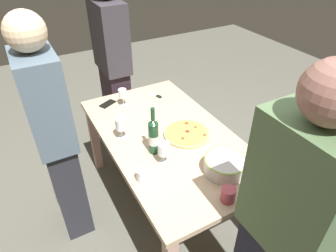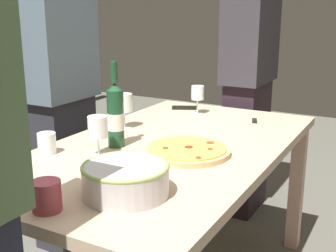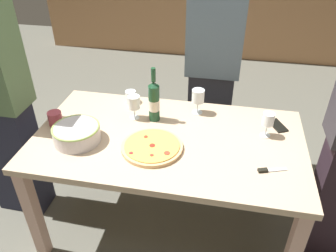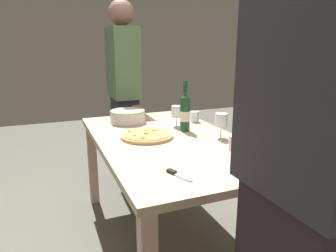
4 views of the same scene
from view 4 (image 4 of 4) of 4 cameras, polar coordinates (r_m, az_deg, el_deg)
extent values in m
plane|color=#5C5B50|center=(2.35, 0.00, -20.06)|extent=(8.00, 8.00, 0.00)
cube|color=tan|center=(2.03, 0.00, -2.79)|extent=(1.60, 0.90, 0.04)
cube|color=#CBA08E|center=(2.74, -13.77, -6.85)|extent=(0.07, 0.07, 0.71)
cube|color=#CBA08E|center=(2.94, 1.65, -4.91)|extent=(0.07, 0.07, 0.71)
cube|color=#CBA08E|center=(1.82, 22.11, -19.15)|extent=(0.07, 0.07, 0.71)
cylinder|color=tan|center=(2.04, -3.94, -1.83)|extent=(0.35, 0.35, 0.02)
cylinder|color=#E8B24C|center=(2.03, -3.95, -1.47)|extent=(0.31, 0.31, 0.01)
cylinder|color=#B23423|center=(1.99, -6.26, -1.78)|extent=(0.02, 0.02, 0.00)
cylinder|color=#A6271A|center=(2.03, -4.10, -1.40)|extent=(0.03, 0.03, 0.00)
cylinder|color=#B03C26|center=(1.93, -4.67, -2.27)|extent=(0.03, 0.03, 0.00)
cylinder|color=#9E2C29|center=(2.09, -7.23, -0.96)|extent=(0.02, 0.02, 0.00)
cylinder|color=#AA331E|center=(2.10, -2.64, -0.80)|extent=(0.02, 0.02, 0.00)
cylinder|color=silver|center=(2.44, -7.48, 1.74)|extent=(0.27, 0.27, 0.10)
torus|color=#98B55E|center=(2.43, -7.51, 2.76)|extent=(0.27, 0.27, 0.01)
cylinder|color=#194328|center=(2.17, 3.15, 2.16)|extent=(0.07, 0.07, 0.24)
cone|color=#194328|center=(2.14, 3.20, 5.60)|extent=(0.07, 0.07, 0.03)
cylinder|color=#194328|center=(2.14, 3.22, 7.25)|extent=(0.03, 0.03, 0.09)
cylinder|color=silver|center=(2.17, 3.14, 1.86)|extent=(0.07, 0.07, 0.07)
cylinder|color=white|center=(2.04, 9.69, -2.22)|extent=(0.07, 0.07, 0.00)
cylinder|color=white|center=(2.03, 9.73, -1.12)|extent=(0.01, 0.01, 0.08)
cylinder|color=white|center=(2.01, 9.83, 1.12)|extent=(0.08, 0.08, 0.09)
cylinder|color=white|center=(2.31, 1.58, -0.06)|extent=(0.06, 0.06, 0.00)
cylinder|color=white|center=(2.30, 1.58, 0.84)|extent=(0.01, 0.01, 0.07)
cylinder|color=white|center=(2.28, 1.60, 2.72)|extent=(0.08, 0.08, 0.08)
cylinder|color=white|center=(1.60, 12.18, -7.04)|extent=(0.06, 0.06, 0.00)
cylinder|color=white|center=(1.59, 12.25, -5.70)|extent=(0.01, 0.01, 0.08)
cylinder|color=white|center=(1.57, 12.40, -3.12)|extent=(0.07, 0.07, 0.07)
cylinder|color=#A8414E|center=(2.66, -5.81, 2.80)|extent=(0.09, 0.09, 0.09)
cylinder|color=white|center=(2.45, 4.96, 1.72)|extent=(0.07, 0.07, 0.08)
cube|color=black|center=(1.61, 17.28, -7.16)|extent=(0.13, 0.16, 0.01)
cube|color=silver|center=(1.43, 2.67, -9.47)|extent=(0.11, 0.06, 0.01)
cube|color=black|center=(1.47, 0.67, -8.43)|extent=(0.05, 0.04, 0.02)
cube|color=#302D33|center=(1.04, 24.73, 4.93)|extent=(0.45, 0.24, 0.65)
cube|color=#282931|center=(2.37, 19.51, -8.99)|extent=(0.34, 0.20, 0.84)
cube|color=slate|center=(2.20, 21.13, 8.96)|extent=(0.40, 0.24, 0.63)
sphere|color=beige|center=(2.20, 22.22, 20.27)|extent=(0.23, 0.23, 0.23)
cube|color=#212334|center=(3.10, -7.85, -2.57)|extent=(0.35, 0.20, 0.86)
cube|color=#4F6A45|center=(2.97, -8.35, 11.47)|extent=(0.41, 0.24, 0.65)
sphere|color=#8B5F53|center=(2.98, -8.68, 20.05)|extent=(0.23, 0.23, 0.23)
camera|label=1|loc=(3.78, 3.43, 25.96)|focal=31.53mm
camera|label=2|loc=(3.35, -25.09, 12.88)|focal=46.97mm
camera|label=3|loc=(1.81, -57.24, 27.47)|focal=35.86mm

